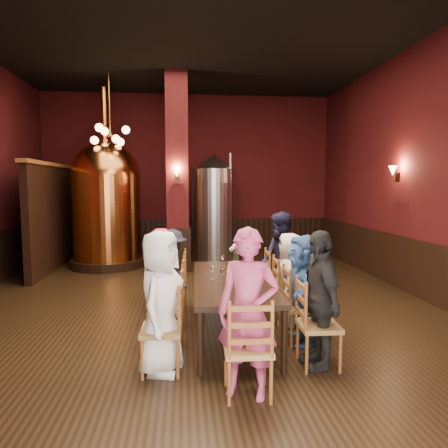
{
  "coord_description": "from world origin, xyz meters",
  "views": [
    {
      "loc": [
        -0.17,
        -6.47,
        1.98
      ],
      "look_at": [
        0.51,
        0.2,
        1.32
      ],
      "focal_mm": 32.0,
      "sensor_mm": 36.0,
      "label": 1
    }
  ],
  "objects": [
    {
      "name": "room",
      "position": [
        0.0,
        0.0,
        2.25
      ],
      "size": [
        10.0,
        10.02,
        4.5
      ],
      "color": "black",
      "rests_on": "ground"
    },
    {
      "name": "wainscot_right",
      "position": [
        3.96,
        0.0,
        0.5
      ],
      "size": [
        0.08,
        9.9,
        1.0
      ],
      "primitive_type": "cube",
      "color": "black",
      "rests_on": "ground"
    },
    {
      "name": "wainscot_back",
      "position": [
        0.0,
        4.96,
        0.5
      ],
      "size": [
        7.9,
        0.08,
        1.0
      ],
      "primitive_type": "cube",
      "color": "black",
      "rests_on": "ground"
    },
    {
      "name": "column",
      "position": [
        -0.3,
        2.8,
        2.25
      ],
      "size": [
        0.58,
        0.58,
        4.5
      ],
      "primitive_type": "cube",
      "color": "#440E11",
      "rests_on": "ground"
    },
    {
      "name": "partition",
      "position": [
        -3.2,
        3.2,
        1.2
      ],
      "size": [
        0.22,
        3.5,
        2.4
      ],
      "primitive_type": "cube",
      "color": "black",
      "rests_on": "ground"
    },
    {
      "name": "pendant_cluster",
      "position": [
        -1.8,
        2.9,
        3.1
      ],
      "size": [
        0.9,
        0.9,
        1.7
      ],
      "primitive_type": null,
      "color": "#A57226",
      "rests_on": "room"
    },
    {
      "name": "sconce_wall",
      "position": [
        3.9,
        0.8,
        2.2
      ],
      "size": [
        0.2,
        0.2,
        0.36
      ],
      "primitive_type": null,
      "rotation": [
        0.0,
        0.0,
        1.57
      ],
      "color": "black",
      "rests_on": "room"
    },
    {
      "name": "sconce_column",
      "position": [
        -0.3,
        2.5,
        2.2
      ],
      "size": [
        0.2,
        0.2,
        0.36
      ],
      "primitive_type": null,
      "rotation": [
        0.0,
        0.0,
        3.14
      ],
      "color": "black",
      "rests_on": "column"
    },
    {
      "name": "dining_table",
      "position": [
        0.46,
        -1.36,
        0.69
      ],
      "size": [
        1.07,
        2.43,
        0.75
      ],
      "rotation": [
        0.0,
        0.0,
        -0.03
      ],
      "color": "black",
      "rests_on": "ground"
    },
    {
      "name": "chair_0",
      "position": [
        -0.42,
        -2.34,
        0.46
      ],
      "size": [
        0.47,
        0.47,
        0.92
      ],
      "primitive_type": null,
      "rotation": [
        0.0,
        0.0,
        -1.6
      ],
      "color": "#925725",
      "rests_on": "ground"
    },
    {
      "name": "person_0",
      "position": [
        -0.42,
        -2.34,
        0.75
      ],
      "size": [
        0.67,
        0.84,
        1.51
      ],
      "primitive_type": "imported",
      "rotation": [
        0.0,
        0.0,
        1.29
      ],
      "color": "white",
      "rests_on": "ground"
    },
    {
      "name": "chair_1",
      "position": [
        -0.4,
        -1.67,
        0.46
      ],
      "size": [
        0.47,
        0.47,
        0.92
      ],
      "primitive_type": null,
      "rotation": [
        0.0,
        0.0,
        -1.6
      ],
      "color": "#925725",
      "rests_on": "ground"
    },
    {
      "name": "person_1",
      "position": [
        -0.4,
        -1.67,
        0.73
      ],
      "size": [
        0.44,
        0.59,
        1.46
      ],
      "primitive_type": "imported",
      "rotation": [
        0.0,
        0.0,
        1.38
      ],
      "color": "#A71C40",
      "rests_on": "ground"
    },
    {
      "name": "chair_2",
      "position": [
        -0.38,
        -1.01,
        0.46
      ],
      "size": [
        0.47,
        0.47,
        0.92
      ],
      "primitive_type": null,
      "rotation": [
        0.0,
        0.0,
        -1.6
      ],
      "color": "#925725",
      "rests_on": "ground"
    },
    {
      "name": "person_2",
      "position": [
        -0.38,
        -1.01,
        0.65
      ],
      "size": [
        0.31,
        0.63,
        1.29
      ],
      "primitive_type": "imported",
      "rotation": [
        0.0,
        0.0,
        1.58
      ],
      "color": "#265980",
      "rests_on": "ground"
    },
    {
      "name": "chair_3",
      "position": [
        -0.36,
        -0.34,
        0.46
      ],
      "size": [
        0.47,
        0.47,
        0.92
      ],
      "primitive_type": null,
      "rotation": [
        0.0,
        0.0,
        -1.6
      ],
      "color": "#925725",
      "rests_on": "ground"
    },
    {
      "name": "person_3",
      "position": [
        -0.36,
        -0.34,
        0.65
      ],
      "size": [
        0.66,
        0.93,
        1.3
      ],
      "primitive_type": "imported",
      "rotation": [
        0.0,
        0.0,
        1.35
      ],
      "color": "black",
      "rests_on": "ground"
    },
    {
      "name": "chair_4",
      "position": [
        1.28,
        -2.39,
        0.46
      ],
      "size": [
        0.47,
        0.47,
        0.92
      ],
      "primitive_type": null,
      "rotation": [
        0.0,
        0.0,
        1.54
      ],
      "color": "#925725",
      "rests_on": "ground"
    },
    {
      "name": "person_4",
      "position": [
        1.28,
        -2.39,
        0.75
      ],
      "size": [
        0.4,
        0.89,
        1.5
      ],
      "primitive_type": "imported",
      "rotation": [
        0.0,
        0.0,
        4.75
      ],
      "color": "black",
      "rests_on": "ground"
    },
    {
      "name": "chair_5",
      "position": [
        1.3,
        -1.72,
        0.46
      ],
      "size": [
        0.47,
        0.47,
        0.92
      ],
      "primitive_type": null,
      "rotation": [
        0.0,
        0.0,
        1.54
      ],
      "color": "#925725",
      "rests_on": "ground"
    },
    {
      "name": "person_5",
      "position": [
        1.3,
        -1.72,
        0.69
      ],
      "size": [
        0.57,
        1.31,
        1.37
      ],
      "primitive_type": "imported",
      "rotation": [
        0.0,
        0.0,
        4.58
      ],
      "color": "#3560A0",
      "rests_on": "ground"
    },
    {
      "name": "chair_6",
      "position": [
        1.32,
        -1.06,
        0.46
      ],
      "size": [
        0.47,
        0.47,
        0.92
      ],
      "primitive_type": null,
      "rotation": [
        0.0,
        0.0,
        1.54
      ],
      "color": "#925725",
      "rests_on": "ground"
    },
    {
      "name": "person_6",
      "position": [
        1.32,
        -1.06,
        0.65
      ],
      "size": [
        0.57,
        0.73,
        1.31
      ],
      "primitive_type": "imported",
      "rotation": [
        0.0,
        0.0,
        4.44
      ],
      "color": "beige",
      "rests_on": "ground"
    },
    {
      "name": "chair_7",
      "position": [
        1.34,
        -0.39,
        0.46
      ],
      "size": [
        0.47,
        0.47,
        0.92
      ],
      "primitive_type": null,
      "rotation": [
        0.0,
        0.0,
        1.54
      ],
      "color": "#925725",
      "rests_on": "ground"
    },
    {
      "name": "person_7",
      "position": [
        1.34,
        -0.39,
        0.78
      ],
      "size": [
        0.47,
        0.8,
        1.56
      ],
      "primitive_type": "imported",
      "rotation": [
        0.0,
        0.0,
        4.84
      ],
      "color": "black",
      "rests_on": "ground"
    },
    {
      "name": "chair_8",
      "position": [
        0.41,
        -2.91,
        0.46
      ],
      "size": [
        0.47,
        0.47,
        0.92
      ],
      "primitive_type": null,
      "rotation": [
        0.0,
        0.0,
        3.11
      ],
      "color": "#925725",
      "rests_on": "ground"
    },
    {
      "name": "person_8",
      "position": [
        0.41,
        -2.91,
        0.8
      ],
      "size": [
        0.68,
        0.58,
        1.59
      ],
      "primitive_type": "imported",
      "rotation": [
        0.0,
        0.0,
        5.89
      ],
      "color": "#B03A66",
      "rests_on": "ground"
    },
    {
      "name": "copper_kettle",
      "position": [
        -2.01,
        3.39,
        1.55
      ],
      "size": [
        1.88,
        1.88,
        4.26
      ],
      "rotation": [
        0.0,
        0.0,
        -0.2
      ],
      "color": "black",
      "rests_on": "ground"
    },
    {
      "name": "steel_vessel",
      "position": [
        0.62,
        3.85,
        1.38
      ],
      "size": [
        1.48,
        1.48,
        2.76
      ],
      "rotation": [
        0.0,
        0.0,
        -0.36
      ],
      "color": "#B2B2B7",
      "rests_on": "ground"
    },
    {
      "name": "rose_vase",
      "position": [
        0.64,
        -0.37,
        0.96
      ],
      "size": [
        0.18,
        0.18,
        0.31
      ],
      "color": "white",
      "rests_on": "dining_table"
    },
    {
      "name": "wine_glass_0",
      "position": [
        0.41,
        -0.57,
        0.83
      ],
      "size": [
        0.07,
        0.07,
        0.17
      ],
      "primitive_type": null,
      "color": "white",
      "rests_on": "dining_table"
    },
    {
      "name": "wine_glass_1",
      "position": [
        0.2,
        -1.37,
        0.83
      ],
      "size": [
        0.07,
        0.07,
        0.17
      ],
      "primitive_type": null,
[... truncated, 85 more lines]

